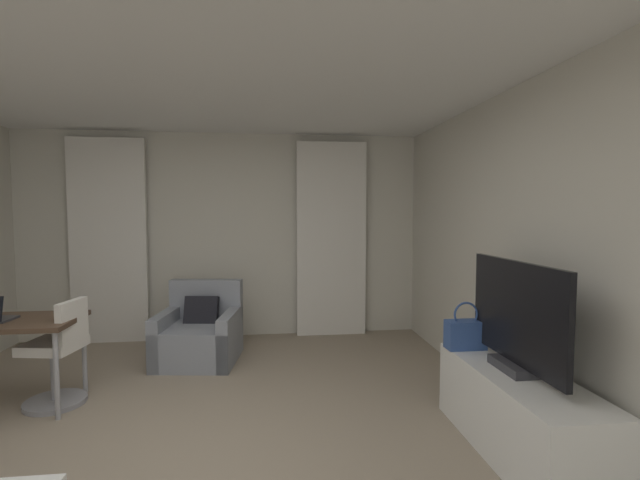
{
  "coord_description": "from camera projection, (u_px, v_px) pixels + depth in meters",
  "views": [
    {
      "loc": [
        0.55,
        -2.69,
        1.61
      ],
      "look_at": [
        1.03,
        1.27,
        1.35
      ],
      "focal_mm": 24.57,
      "sensor_mm": 36.0,
      "label": 1
    }
  ],
  "objects": [
    {
      "name": "tv_flatscreen",
      "position": [
        516.0,
        319.0,
        2.91
      ],
      "size": [
        0.2,
        1.07,
        0.74
      ],
      "color": "#333338",
      "rests_on": "tv_console"
    },
    {
      "name": "tv_console",
      "position": [
        518.0,
        413.0,
        2.9
      ],
      "size": [
        0.51,
        1.4,
        0.55
      ],
      "color": "white",
      "rests_on": "ground"
    },
    {
      "name": "ceiling",
      "position": [
        170.0,
        36.0,
        2.54
      ],
      "size": [
        5.12,
        6.12,
        0.06
      ],
      "primitive_type": "cube",
      "color": "white",
      "rests_on": "wall_left"
    },
    {
      "name": "desk_chair",
      "position": [
        58.0,
        358.0,
        3.64
      ],
      "size": [
        0.48,
        0.48,
        0.88
      ],
      "color": "gray",
      "rests_on": "ground"
    },
    {
      "name": "wall_right",
      "position": [
        565.0,
        258.0,
        2.93
      ],
      "size": [
        0.06,
        6.12,
        2.6
      ],
      "color": "beige",
      "rests_on": "ground"
    },
    {
      "name": "curtain_right_panel",
      "position": [
        331.0,
        239.0,
        5.66
      ],
      "size": [
        0.9,
        0.06,
        2.5
      ],
      "color": "silver",
      "rests_on": "ground"
    },
    {
      "name": "curtain_left_panel",
      "position": [
        109.0,
        241.0,
        5.33
      ],
      "size": [
        0.9,
        0.06,
        2.5
      ],
      "color": "silver",
      "rests_on": "ground"
    },
    {
      "name": "wall_window",
      "position": [
        224.0,
        236.0,
        5.62
      ],
      "size": [
        5.12,
        0.06,
        2.6
      ],
      "color": "beige",
      "rests_on": "ground"
    },
    {
      "name": "handbag_primary",
      "position": [
        465.0,
        333.0,
        3.4
      ],
      "size": [
        0.3,
        0.14,
        0.37
      ],
      "color": "#335193",
      "rests_on": "tv_console"
    },
    {
      "name": "ground_plane",
      "position": [
        180.0,
        472.0,
        2.71
      ],
      "size": [
        12.0,
        12.0,
        0.0
      ],
      "primitive_type": "plane",
      "color": "gray"
    },
    {
      "name": "armchair",
      "position": [
        200.0,
        335.0,
        4.73
      ],
      "size": [
        0.91,
        0.91,
        0.83
      ],
      "color": "gray",
      "rests_on": "ground"
    }
  ]
}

